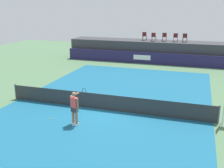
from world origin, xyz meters
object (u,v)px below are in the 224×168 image
object	(u,v)px
spectator_chair_far_left	(145,36)
spectator_chair_right	(176,37)
spectator_chair_center	(164,36)
net_post_near	(16,92)
tennis_player	(75,107)
spectator_chair_left	(154,36)
net_post_far	(219,115)
tennis_ball	(50,119)
spectator_chair_far_right	(185,37)

from	to	relation	value
spectator_chair_far_left	spectator_chair_right	distance (m)	3.35
spectator_chair_far_left	spectator_chair_center	size ratio (longest dim) A/B	1.00
net_post_near	tennis_player	xyz separation A→B (m)	(5.40, -2.39, 0.46)
spectator_chair_far_left	spectator_chair_left	world-z (taller)	same
net_post_near	tennis_player	world-z (taller)	tennis_player
spectator_chair_right	spectator_chair_far_left	bearing A→B (deg)	175.65
spectator_chair_center	spectator_chair_far_left	bearing A→B (deg)	176.75
spectator_chair_right	net_post_far	bearing A→B (deg)	-76.19
tennis_player	tennis_ball	world-z (taller)	tennis_player
spectator_chair_far_left	tennis_ball	size ratio (longest dim) A/B	13.06
net_post_near	spectator_chair_left	bearing A→B (deg)	66.95
spectator_chair_far_left	net_post_far	world-z (taller)	spectator_chair_far_left
tennis_player	net_post_far	bearing A→B (deg)	18.81
spectator_chair_center	spectator_chair_far_right	bearing A→B (deg)	-0.80
spectator_chair_far_left	tennis_ball	xyz separation A→B (m)	(-1.49, -17.67, -2.66)
net_post_near	tennis_ball	size ratio (longest dim) A/B	14.71
spectator_chair_left	spectator_chair_far_right	distance (m)	3.23
net_post_far	tennis_ball	xyz separation A→B (m)	(-8.56, -2.24, -0.46)
spectator_chair_left	spectator_chair_center	world-z (taller)	same
net_post_far	spectator_chair_center	bearing A→B (deg)	107.74
tennis_player	net_post_near	bearing A→B (deg)	156.15
spectator_chair_far_left	net_post_near	bearing A→B (deg)	-109.04
spectator_chair_right	spectator_chair_far_right	distance (m)	0.96
spectator_chair_left	spectator_chair_far_right	xyz separation A→B (m)	(3.22, 0.24, 0.00)
spectator_chair_right	net_post_far	world-z (taller)	spectator_chair_right
tennis_ball	net_post_near	bearing A→B (deg)	149.69
spectator_chair_far_right	spectator_chair_far_left	bearing A→B (deg)	177.96
spectator_chair_left	spectator_chair_right	xyz separation A→B (m)	(2.27, 0.14, 0.00)
spectator_chair_left	net_post_near	size ratio (longest dim) A/B	0.89
net_post_near	tennis_ball	bearing A→B (deg)	-30.31
tennis_player	tennis_ball	size ratio (longest dim) A/B	26.03
spectator_chair_right	net_post_far	size ratio (longest dim) A/B	0.89
net_post_far	spectator_chair_far_left	bearing A→B (deg)	114.63
spectator_chair_far_left	spectator_chair_far_right	world-z (taller)	same
net_post_near	tennis_player	size ratio (longest dim) A/B	0.56
tennis_ball	spectator_chair_left	bearing A→B (deg)	81.57
spectator_chair_right	tennis_ball	distance (m)	18.27
spectator_chair_left	tennis_player	world-z (taller)	spectator_chair_left
tennis_player	spectator_chair_left	bearing A→B (deg)	86.71
net_post_near	net_post_far	size ratio (longest dim) A/B	1.00
spectator_chair_center	spectator_chair_right	size ratio (longest dim) A/B	1.00
spectator_chair_left	spectator_chair_center	size ratio (longest dim) A/B	1.00
spectator_chair_right	spectator_chair_center	bearing A→B (deg)	173.61
spectator_chair_right	spectator_chair_far_right	world-z (taller)	same
spectator_chair_center	tennis_ball	size ratio (longest dim) A/B	13.06
net_post_far	tennis_ball	world-z (taller)	net_post_far
spectator_chair_far_left	tennis_player	world-z (taller)	spectator_chair_far_left
spectator_chair_far_left	tennis_ball	world-z (taller)	spectator_chair_far_left
spectator_chair_right	net_post_near	size ratio (longest dim) A/B	0.89
spectator_chair_left	spectator_chair_right	bearing A→B (deg)	3.42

